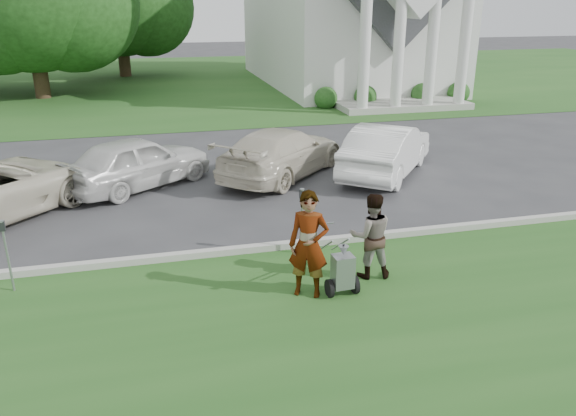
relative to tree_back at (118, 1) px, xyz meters
name	(u,v)px	position (x,y,z in m)	size (l,w,h in m)	color
ground	(301,259)	(4.01, -29.99, -4.73)	(120.00, 120.00, 0.00)	#333335
grass_strip	(353,342)	(4.01, -32.99, -4.72)	(80.00, 7.00, 0.01)	#214E1A
church_lawn	(190,80)	(4.01, -2.99, -4.72)	(80.00, 30.00, 0.01)	#214E1A
curb	(295,244)	(4.01, -29.44, -4.65)	(80.00, 0.18, 0.15)	#9E9E93
tree_back	(118,1)	(0.00, 0.00, 0.00)	(9.61, 7.60, 8.89)	#332316
striping_cart	(342,272)	(4.32, -31.55, -4.29)	(0.57, 1.11, 1.02)	black
person_left	(309,245)	(3.74, -31.41, -3.78)	(0.69, 0.45, 1.90)	#999999
person_right	(371,236)	(5.04, -31.01, -3.91)	(0.79, 0.62, 1.63)	#999999
parking_meter_near	(302,213)	(4.08, -29.75, -3.84)	(0.10, 0.09, 1.40)	gray
parking_meter_far	(6,247)	(-1.32, -30.02, -3.87)	(0.10, 0.09, 1.36)	gray
car_b	(137,162)	(0.87, -24.47, -4.01)	(1.69, 4.20, 1.43)	silver
car_c	(282,152)	(4.95, -24.38, -4.02)	(1.97, 4.84, 1.40)	beige
car_d	(386,149)	(7.95, -25.00, -3.98)	(1.59, 4.56, 1.50)	white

